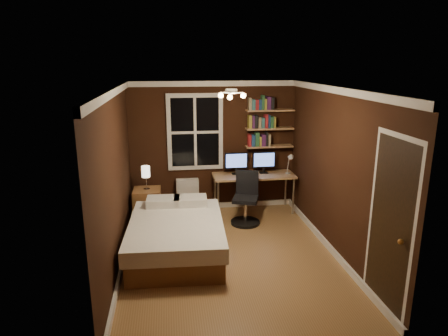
{
  "coord_description": "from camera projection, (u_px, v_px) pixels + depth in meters",
  "views": [
    {
      "loc": [
        -0.85,
        -5.43,
        2.85
      ],
      "look_at": [
        -0.02,
        0.45,
        1.26
      ],
      "focal_mm": 32.0,
      "sensor_mm": 36.0,
      "label": 1
    }
  ],
  "objects": [
    {
      "name": "monitor_left",
      "position": [
        236.0,
        163.0,
        7.64
      ],
      "size": [
        0.45,
        0.12,
        0.43
      ],
      "primitive_type": null,
      "color": "black",
      "rests_on": "desk"
    },
    {
      "name": "door",
      "position": [
        389.0,
        228.0,
        4.51
      ],
      "size": [
        0.03,
        0.82,
        2.05
      ],
      "primitive_type": null,
      "color": "black",
      "rests_on": "ground"
    },
    {
      "name": "books_row_lower",
      "position": [
        269.0,
        140.0,
        7.73
      ],
      "size": [
        0.42,
        0.16,
        0.23
      ],
      "primitive_type": null,
      "color": "maroon",
      "rests_on": "bookshelf_lower"
    },
    {
      "name": "bookshelf_lower",
      "position": [
        269.0,
        146.0,
        7.76
      ],
      "size": [
        0.92,
        0.22,
        0.03
      ],
      "primitive_type": "cube",
      "color": "#A3784F",
      "rests_on": "wall_back"
    },
    {
      "name": "door_knob",
      "position": [
        401.0,
        242.0,
        4.23
      ],
      "size": [
        0.06,
        0.06,
        0.06
      ],
      "primitive_type": "sphere",
      "color": "#BD823D",
      "rests_on": "door"
    },
    {
      "name": "desk_lamp",
      "position": [
        289.0,
        164.0,
        7.59
      ],
      "size": [
        0.14,
        0.32,
        0.44
      ],
      "primitive_type": null,
      "color": "silver",
      "rests_on": "desk"
    },
    {
      "name": "wall_back",
      "position": [
        213.0,
        147.0,
        7.73
      ],
      "size": [
        3.2,
        0.04,
        2.5
      ],
      "primitive_type": "cube",
      "color": "black",
      "rests_on": "ground"
    },
    {
      "name": "ceiling_fixture",
      "position": [
        231.0,
        96.0,
        5.33
      ],
      "size": [
        0.44,
        0.44,
        0.18
      ],
      "primitive_type": null,
      "color": "beige",
      "rests_on": "ceiling"
    },
    {
      "name": "bed",
      "position": [
        176.0,
        236.0,
        6.06
      ],
      "size": [
        1.49,
        2.0,
        0.66
      ],
      "rotation": [
        0.0,
        0.0,
        -0.05
      ],
      "color": "brown",
      "rests_on": "ground"
    },
    {
      "name": "books_row_upper",
      "position": [
        270.0,
        103.0,
        7.55
      ],
      "size": [
        0.48,
        0.16,
        0.23
      ],
      "primitive_type": null,
      "color": "#275B32",
      "rests_on": "bookshelf_upper"
    },
    {
      "name": "bookshelf_upper",
      "position": [
        270.0,
        110.0,
        7.58
      ],
      "size": [
        0.92,
        0.22,
        0.03
      ],
      "primitive_type": "cube",
      "color": "#A3784F",
      "rests_on": "wall_back"
    },
    {
      "name": "desk",
      "position": [
        254.0,
        178.0,
        7.68
      ],
      "size": [
        1.57,
        0.59,
        0.74
      ],
      "color": "#A3784F",
      "rests_on": "ground"
    },
    {
      "name": "wall_left",
      "position": [
        115.0,
        181.0,
        5.51
      ],
      "size": [
        0.04,
        4.2,
        2.5
      ],
      "primitive_type": "cube",
      "color": "black",
      "rests_on": "ground"
    },
    {
      "name": "bedside_lamp",
      "position": [
        146.0,
        178.0,
        7.16
      ],
      "size": [
        0.15,
        0.15,
        0.43
      ],
      "primitive_type": null,
      "color": "beige",
      "rests_on": "nightstand"
    },
    {
      "name": "ceiling",
      "position": [
        230.0,
        88.0,
        5.4
      ],
      "size": [
        3.2,
        4.2,
        0.02
      ],
      "primitive_type": "cube",
      "color": "white",
      "rests_on": "wall_back"
    },
    {
      "name": "bookshelf_middle",
      "position": [
        270.0,
        128.0,
        7.67
      ],
      "size": [
        0.92,
        0.22,
        0.03
      ],
      "primitive_type": "cube",
      "color": "#A3784F",
      "rests_on": "wall_back"
    },
    {
      "name": "nightstand",
      "position": [
        147.0,
        205.0,
        7.29
      ],
      "size": [
        0.5,
        0.5,
        0.61
      ],
      "primitive_type": "cube",
      "rotation": [
        0.0,
        0.0,
        -0.02
      ],
      "color": "brown",
      "rests_on": "ground"
    },
    {
      "name": "radiator",
      "position": [
        188.0,
        195.0,
        7.79
      ],
      "size": [
        0.43,
        0.15,
        0.65
      ],
      "primitive_type": "cube",
      "color": "silver",
      "rests_on": "ground"
    },
    {
      "name": "office_chair",
      "position": [
        246.0,
        204.0,
        7.2
      ],
      "size": [
        0.54,
        0.54,
        0.95
      ],
      "rotation": [
        0.0,
        0.0,
        -0.33
      ],
      "color": "black",
      "rests_on": "ground"
    },
    {
      "name": "books_row_middle",
      "position": [
        270.0,
        122.0,
        7.64
      ],
      "size": [
        0.54,
        0.16,
        0.23
      ],
      "primitive_type": null,
      "color": "navy",
      "rests_on": "bookshelf_middle"
    },
    {
      "name": "monitor_right",
      "position": [
        264.0,
        162.0,
        7.71
      ],
      "size": [
        0.45,
        0.12,
        0.43
      ],
      "primitive_type": null,
      "color": "black",
      "rests_on": "desk"
    },
    {
      "name": "window",
      "position": [
        195.0,
        132.0,
        7.57
      ],
      "size": [
        1.06,
        0.06,
        1.46
      ],
      "primitive_type": "cube",
      "color": "silver",
      "rests_on": "wall_back"
    },
    {
      "name": "floor",
      "position": [
        229.0,
        256.0,
        6.05
      ],
      "size": [
        4.2,
        4.2,
        0.0
      ],
      "primitive_type": "plane",
      "color": "brown",
      "rests_on": "ground"
    },
    {
      "name": "wall_right",
      "position": [
        336.0,
        172.0,
        5.94
      ],
      "size": [
        0.04,
        4.2,
        2.5
      ],
      "primitive_type": "cube",
      "color": "black",
      "rests_on": "ground"
    }
  ]
}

